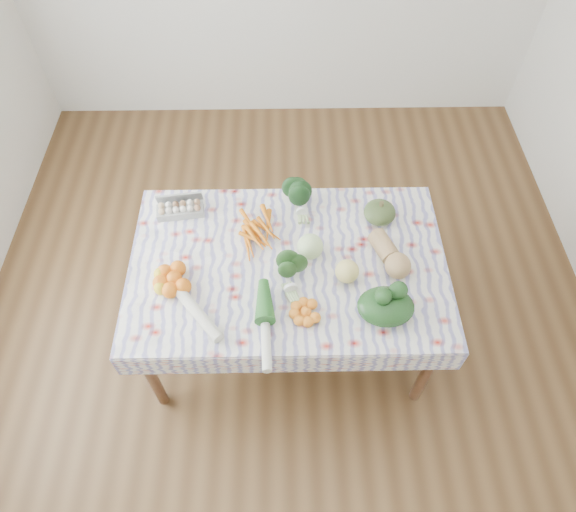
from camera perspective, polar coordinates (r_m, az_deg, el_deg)
The scene contains 16 objects.
ground at distance 3.33m, azimuth 0.00°, elevation -8.37°, with size 4.50×4.50×0.00m, color #52361C.
dining_table at distance 2.75m, azimuth 0.00°, elevation -1.75°, with size 1.60×1.00×0.75m.
tablecloth at distance 2.68m, azimuth 0.00°, elevation -0.81°, with size 1.66×1.06×0.01m, color white.
egg_carton at distance 2.92m, azimuth -11.89°, elevation 5.04°, with size 0.26×0.10×0.07m, color #A0A09C.
carrot_bunch at distance 2.78m, azimuth -3.39°, elevation 2.67°, with size 0.25×0.23×0.05m, color orange.
kale_bunch at distance 2.85m, azimuth 1.51°, elevation 6.21°, with size 0.18×0.15×0.15m, color #163716.
kabocha_squash at distance 2.86m, azimuth 10.15°, elevation 4.80°, with size 0.18×0.18×0.11m, color #43572A.
cabbage at distance 2.66m, azimuth 2.48°, elevation 1.06°, with size 0.14×0.14×0.14m, color #C1E194.
butternut_squash at distance 2.68m, azimuth 11.31°, elevation 0.27°, with size 0.13×0.29×0.13m, color tan.
orange_cluster at distance 2.63m, azimuth -12.56°, elevation -2.50°, with size 0.26×0.26×0.09m, color orange.
broccoli at distance 2.55m, azimuth -0.03°, elevation -2.36°, with size 0.17×0.17×0.12m, color #22481B.
mandarin_cluster at distance 2.49m, azimuth 1.97°, elevation -6.19°, with size 0.19×0.19×0.06m, color orange.
grapefruit at distance 2.59m, azimuth 6.58°, elevation -1.70°, with size 0.12×0.12×0.12m, color #EFDC74.
spinach_bag at distance 2.51m, azimuth 10.80°, elevation -5.53°, with size 0.28×0.22×0.12m, color #163615.
daikon at distance 2.52m, azimuth -10.13°, elevation -6.11°, with size 0.06×0.06×0.40m, color beige.
leek at distance 2.45m, azimuth -2.53°, elevation -7.80°, with size 0.05×0.05×0.45m, color white.
Camera 1 is at (-0.03, -1.56, 2.94)m, focal length 32.00 mm.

